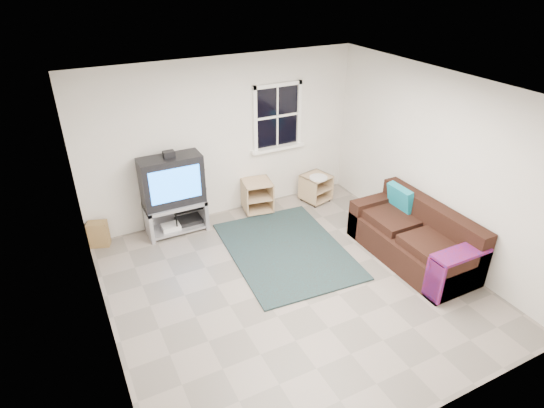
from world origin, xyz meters
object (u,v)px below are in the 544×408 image
side_table_left (257,194)px  sofa (415,239)px  tv_unit (173,189)px  av_rack (187,201)px  side_table_right (315,186)px

side_table_left → sofa: 2.71m
tv_unit → sofa: bearing=-38.6°
side_table_left → sofa: bearing=-58.4°
av_rack → side_table_left: bearing=-0.1°
tv_unit → side_table_left: 1.50m
side_table_right → tv_unit: bearing=177.3°
side_table_left → av_rack: bearing=179.9°
side_table_left → tv_unit: bearing=-178.5°
tv_unit → side_table_right: 2.55m
av_rack → sofa: size_ratio=0.55×
sofa → tv_unit: bearing=141.4°
side_table_left → sofa: size_ratio=0.29×
side_table_left → side_table_right: side_table_left is taller
tv_unit → sofa: size_ratio=0.70×
tv_unit → side_table_right: (2.50, -0.12, -0.46)m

